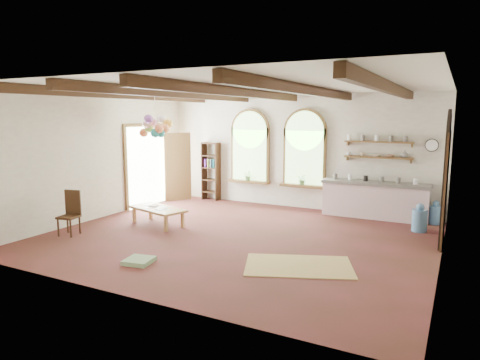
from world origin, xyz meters
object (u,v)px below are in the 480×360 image
Objects in this scene: coffee_table at (158,210)px; balloon_cluster at (155,127)px; side_chair at (70,222)px; kitchen_counter at (375,200)px.

balloon_cluster is (-0.70, 0.88, 1.96)m from coffee_table.
coffee_table is at bearing -51.73° from balloon_cluster.
balloon_cluster is (0.49, 2.47, 2.05)m from side_chair.
balloon_cluster is at bearing 78.79° from side_chair.
kitchen_counter is 2.72× the size of side_chair.
side_chair is at bearing -101.21° from balloon_cluster.
side_chair is (-5.69, -4.77, -0.19)m from kitchen_counter.
balloon_cluster reaches higher than kitchen_counter.
side_chair reaches higher than coffee_table.
side_chair is 3.25m from balloon_cluster.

